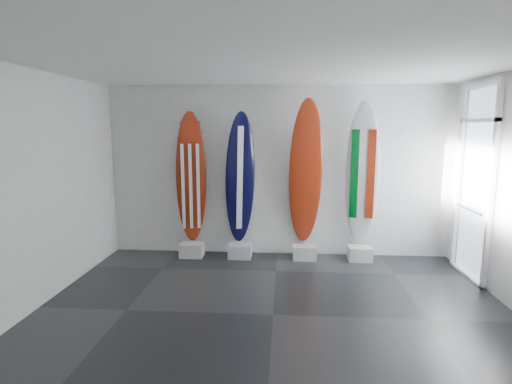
# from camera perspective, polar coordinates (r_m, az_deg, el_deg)

# --- Properties ---
(floor) EXTENTS (6.00, 6.00, 0.00)m
(floor) POSITION_cam_1_polar(r_m,az_deg,el_deg) (5.25, 2.39, -16.74)
(floor) COLOR black
(floor) RESTS_ON ground
(ceiling) EXTENTS (6.00, 6.00, 0.00)m
(ceiling) POSITION_cam_1_polar(r_m,az_deg,el_deg) (4.78, 2.64, 17.68)
(ceiling) COLOR white
(ceiling) RESTS_ON wall_back
(wall_back) EXTENTS (6.00, 0.00, 6.00)m
(wall_back) POSITION_cam_1_polar(r_m,az_deg,el_deg) (7.27, 3.06, 2.87)
(wall_back) COLOR silver
(wall_back) RESTS_ON ground
(wall_front) EXTENTS (6.00, 0.00, 6.00)m
(wall_front) POSITION_cam_1_polar(r_m,az_deg,el_deg) (2.36, 0.80, -10.36)
(wall_front) COLOR silver
(wall_front) RESTS_ON ground
(wall_left) EXTENTS (0.00, 5.00, 5.00)m
(wall_left) POSITION_cam_1_polar(r_m,az_deg,el_deg) (5.72, -29.13, 0.03)
(wall_left) COLOR silver
(wall_left) RESTS_ON ground
(display_block_usa) EXTENTS (0.40, 0.30, 0.24)m
(display_block_usa) POSITION_cam_1_polar(r_m,az_deg,el_deg) (7.42, -8.95, -8.00)
(display_block_usa) COLOR silver
(display_block_usa) RESTS_ON floor
(surfboard_usa) EXTENTS (0.57, 0.36, 2.32)m
(surfboard_usa) POSITION_cam_1_polar(r_m,az_deg,el_deg) (7.25, -9.03, 1.92)
(surfboard_usa) COLOR maroon
(surfboard_usa) RESTS_ON display_block_usa
(display_block_navy) EXTENTS (0.40, 0.30, 0.24)m
(display_block_navy) POSITION_cam_1_polar(r_m,az_deg,el_deg) (7.27, -2.25, -8.24)
(display_block_navy) COLOR silver
(display_block_navy) RESTS_ON floor
(surfboard_navy) EXTENTS (0.59, 0.46, 2.31)m
(surfboard_navy) POSITION_cam_1_polar(r_m,az_deg,el_deg) (7.10, -2.22, 1.86)
(surfboard_navy) COLOR black
(surfboard_navy) RESTS_ON display_block_navy
(display_block_swiss) EXTENTS (0.40, 0.30, 0.24)m
(display_block_swiss) POSITION_cam_1_polar(r_m,az_deg,el_deg) (7.24, 6.77, -8.37)
(display_block_swiss) COLOR silver
(display_block_swiss) RESTS_ON floor
(surfboard_swiss) EXTENTS (0.61, 0.51, 2.53)m
(surfboard_swiss) POSITION_cam_1_polar(r_m,az_deg,el_deg) (7.05, 6.95, 2.62)
(surfboard_swiss) COLOR maroon
(surfboard_swiss) RESTS_ON display_block_swiss
(display_block_italy) EXTENTS (0.40, 0.30, 0.24)m
(display_block_italy) POSITION_cam_1_polar(r_m,az_deg,el_deg) (7.35, 14.29, -8.33)
(display_block_italy) COLOR silver
(display_block_italy) RESTS_ON floor
(surfboard_italy) EXTENTS (0.59, 0.32, 2.49)m
(surfboard_italy) POSITION_cam_1_polar(r_m,az_deg,el_deg) (7.17, 14.57, 2.37)
(surfboard_italy) COLOR silver
(surfboard_italy) RESTS_ON display_block_italy
(wall_outlet) EXTENTS (0.09, 0.02, 0.13)m
(wall_outlet) POSITION_cam_1_polar(r_m,az_deg,el_deg) (7.89, -15.19, -5.44)
(wall_outlet) COLOR silver
(wall_outlet) RESTS_ON wall_back
(glass_door) EXTENTS (0.12, 1.16, 2.85)m
(glass_door) POSITION_cam_1_polar(r_m,az_deg,el_deg) (6.94, 28.23, 0.88)
(glass_door) COLOR white
(glass_door) RESTS_ON floor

